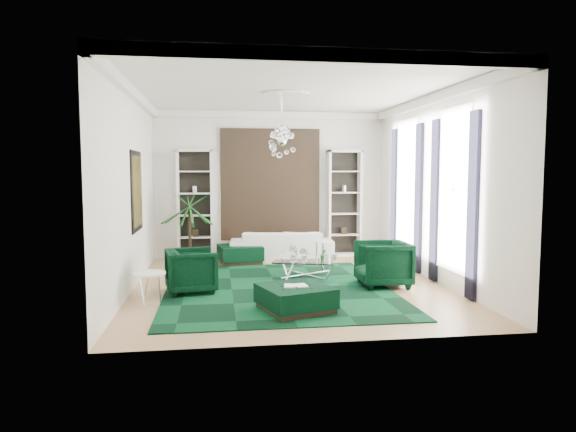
{
  "coord_description": "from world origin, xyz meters",
  "views": [
    {
      "loc": [
        -1.41,
        -9.93,
        2.25
      ],
      "look_at": [
        0.05,
        0.5,
        1.32
      ],
      "focal_mm": 32.0,
      "sensor_mm": 36.0,
      "label": 1
    }
  ],
  "objects": [
    {
      "name": "ceiling_medallion",
      "position": [
        0.0,
        0.3,
        3.77
      ],
      "size": [
        0.9,
        0.9,
        0.05
      ],
      "primitive_type": "cylinder",
      "color": "white",
      "rests_on": "ceiling"
    },
    {
      "name": "wall_front",
      "position": [
        0.0,
        -3.51,
        1.9
      ],
      "size": [
        6.0,
        0.02,
        3.8
      ],
      "primitive_type": "cube",
      "color": "silver",
      "rests_on": "ground"
    },
    {
      "name": "window_far",
      "position": [
        2.99,
        1.5,
        1.9
      ],
      "size": [
        0.03,
        1.1,
        2.9
      ],
      "primitive_type": "cube",
      "color": "white",
      "rests_on": "wall_right"
    },
    {
      "name": "book",
      "position": [
        -0.17,
        -1.95,
        0.43
      ],
      "size": [
        0.38,
        0.25,
        0.03
      ],
      "primitive_type": "cube",
      "color": "white",
      "rests_on": "ottoman_front"
    },
    {
      "name": "sofa",
      "position": [
        0.21,
        2.79,
        0.37
      ],
      "size": [
        2.62,
        1.18,
        0.75
      ],
      "primitive_type": "imported",
      "rotation": [
        0.0,
        0.0,
        3.07
      ],
      "color": "white",
      "rests_on": "floor"
    },
    {
      "name": "ottoman_side",
      "position": [
        -0.85,
        2.51,
        0.22
      ],
      "size": [
        1.13,
        1.13,
        0.44
      ],
      "primitive_type": "cube",
      "rotation": [
        0.0,
        0.0,
        0.16
      ],
      "color": "black",
      "rests_on": "floor"
    },
    {
      "name": "coffee_table",
      "position": [
        0.44,
        0.54,
        0.21
      ],
      "size": [
        1.54,
        1.54,
        0.43
      ],
      "primitive_type": null,
      "rotation": [
        0.0,
        0.0,
        -0.29
      ],
      "color": "white",
      "rests_on": "floor"
    },
    {
      "name": "wall_left",
      "position": [
        -3.01,
        0.0,
        1.9
      ],
      "size": [
        0.02,
        7.0,
        3.8
      ],
      "primitive_type": "cube",
      "color": "silver",
      "rests_on": "ground"
    },
    {
      "name": "palm",
      "position": [
        -2.05,
        2.59,
        1.14
      ],
      "size": [
        1.55,
        1.55,
        2.28
      ],
      "primitive_type": null,
      "rotation": [
        0.0,
        0.0,
        -0.09
      ],
      "color": "#19591E",
      "rests_on": "floor"
    },
    {
      "name": "window_near",
      "position": [
        2.99,
        -0.9,
        1.9
      ],
      "size": [
        0.03,
        1.1,
        2.9
      ],
      "primitive_type": "cube",
      "color": "white",
      "rests_on": "wall_right"
    },
    {
      "name": "floor",
      "position": [
        0.0,
        0.0,
        -0.01
      ],
      "size": [
        6.0,
        7.0,
        0.02
      ],
      "primitive_type": "cube",
      "color": "tan",
      "rests_on": "ground"
    },
    {
      "name": "side_table",
      "position": [
        -2.55,
        -1.19,
        0.27
      ],
      "size": [
        0.61,
        0.61,
        0.54
      ],
      "primitive_type": "cylinder",
      "rotation": [
        0.0,
        0.0,
        -0.1
      ],
      "color": "white",
      "rests_on": "floor"
    },
    {
      "name": "wall_right",
      "position": [
        3.01,
        0.0,
        1.9
      ],
      "size": [
        0.02,
        7.0,
        3.8
      ],
      "primitive_type": "cube",
      "color": "silver",
      "rests_on": "ground"
    },
    {
      "name": "tapestry",
      "position": [
        0.0,
        3.46,
        1.9
      ],
      "size": [
        2.5,
        0.06,
        2.8
      ],
      "primitive_type": "cube",
      "color": "black",
      "rests_on": "wall_back"
    },
    {
      "name": "curtain_near_a",
      "position": [
        2.96,
        -1.68,
        1.65
      ],
      "size": [
        0.07,
        0.3,
        3.25
      ],
      "primitive_type": "cube",
      "color": "black",
      "rests_on": "floor"
    },
    {
      "name": "ceiling",
      "position": [
        0.0,
        0.0,
        3.81
      ],
      "size": [
        6.0,
        7.0,
        0.02
      ],
      "primitive_type": "cube",
      "color": "white",
      "rests_on": "ground"
    },
    {
      "name": "shelving_left",
      "position": [
        -1.95,
        3.31,
        1.4
      ],
      "size": [
        0.9,
        0.38,
        2.8
      ],
      "primitive_type": null,
      "color": "white",
      "rests_on": "floor"
    },
    {
      "name": "curtain_near_b",
      "position": [
        2.96,
        -0.12,
        1.65
      ],
      "size": [
        0.07,
        0.3,
        3.25
      ],
      "primitive_type": "cube",
      "color": "black",
      "rests_on": "floor"
    },
    {
      "name": "armchair_right",
      "position": [
        1.8,
        -0.39,
        0.44
      ],
      "size": [
        0.99,
        0.97,
        0.89
      ],
      "primitive_type": "imported",
      "rotation": [
        0.0,
        0.0,
        -1.59
      ],
      "color": "black",
      "rests_on": "floor"
    },
    {
      "name": "curtain_far_a",
      "position": [
        2.96,
        0.72,
        1.65
      ],
      "size": [
        0.07,
        0.3,
        3.25
      ],
      "primitive_type": "cube",
      "color": "black",
      "rests_on": "floor"
    },
    {
      "name": "shelving_right",
      "position": [
        1.95,
        3.31,
        1.4
      ],
      "size": [
        0.9,
        0.38,
        2.8
      ],
      "primitive_type": null,
      "color": "white",
      "rests_on": "floor"
    },
    {
      "name": "chandelier",
      "position": [
        -0.07,
        0.54,
        2.85
      ],
      "size": [
        0.82,
        0.82,
        0.68
      ],
      "primitive_type": null,
      "rotation": [
        0.0,
        0.0,
        0.08
      ],
      "color": "white",
      "rests_on": "ceiling"
    },
    {
      "name": "curtain_far_b",
      "position": [
        2.96,
        2.28,
        1.65
      ],
      "size": [
        0.07,
        0.3,
        3.25
      ],
      "primitive_type": "cube",
      "color": "black",
      "rests_on": "floor"
    },
    {
      "name": "painting",
      "position": [
        -2.97,
        0.6,
        1.85
      ],
      "size": [
        0.04,
        1.3,
        1.6
      ],
      "primitive_type": "cube",
      "color": "black",
      "rests_on": "wall_left"
    },
    {
      "name": "wall_back",
      "position": [
        0.0,
        3.51,
        1.9
      ],
      "size": [
        6.0,
        0.02,
        3.8
      ],
      "primitive_type": "cube",
      "color": "silver",
      "rests_on": "ground"
    },
    {
      "name": "table_plant",
      "position": [
        0.75,
        0.28,
        0.54
      ],
      "size": [
        0.13,
        0.1,
        0.22
      ],
      "primitive_type": "imported",
      "rotation": [
        0.0,
        0.0,
        -0.06
      ],
      "color": "#19591E",
      "rests_on": "coffee_table"
    },
    {
      "name": "rug",
      "position": [
        -0.27,
        -0.37,
        0.01
      ],
      "size": [
        4.2,
        5.0,
        0.02
      ],
      "primitive_type": "cube",
      "color": "black",
      "rests_on": "floor"
    },
    {
      "name": "crown_molding",
      "position": [
        0.0,
        0.0,
        3.7
      ],
      "size": [
        6.0,
        7.0,
        0.18
      ],
      "primitive_type": null,
      "color": "white",
      "rests_on": "ceiling"
    },
    {
      "name": "ottoman_front",
      "position": [
        -0.17,
        -1.95,
        0.21
      ],
      "size": [
        1.3,
        1.3,
        0.41
      ],
      "primitive_type": "cube",
      "rotation": [
        0.0,
        0.0,
        0.32
      ],
      "color": "black",
      "rests_on": "floor"
    },
    {
      "name": "armchair_left",
      "position": [
        -1.88,
        -0.41,
        0.41
      ],
      "size": [
        1.03,
        1.01,
        0.82
      ],
      "primitive_type": "imported",
      "rotation": [
        0.0,
        0.0,
        1.75
      ],
      "color": "black",
      "rests_on": "floor"
    }
  ]
}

